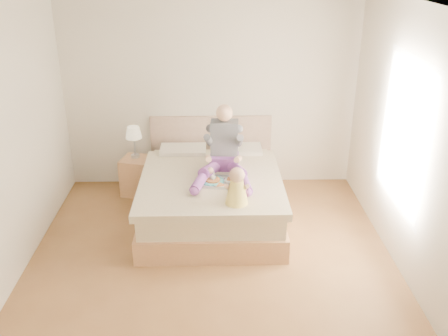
{
  "coord_description": "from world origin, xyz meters",
  "views": [
    {
      "loc": [
        0.03,
        -4.55,
        3.15
      ],
      "look_at": [
        0.16,
        0.83,
        0.77
      ],
      "focal_mm": 40.0,
      "sensor_mm": 36.0,
      "label": 1
    }
  ],
  "objects_px": {
    "bed": "(211,192)",
    "tray": "(220,181)",
    "nightstand": "(139,176)",
    "adult": "(224,153)",
    "baby": "(237,189)"
  },
  "relations": [
    {
      "from": "nightstand",
      "to": "adult",
      "type": "relative_size",
      "value": 0.51
    },
    {
      "from": "adult",
      "to": "tray",
      "type": "distance_m",
      "value": 0.4
    },
    {
      "from": "baby",
      "to": "adult",
      "type": "bearing_deg",
      "value": 100.93
    },
    {
      "from": "tray",
      "to": "nightstand",
      "type": "bearing_deg",
      "value": 149.1
    },
    {
      "from": "tray",
      "to": "adult",
      "type": "bearing_deg",
      "value": 91.95
    },
    {
      "from": "nightstand",
      "to": "bed",
      "type": "bearing_deg",
      "value": -18.37
    },
    {
      "from": "nightstand",
      "to": "adult",
      "type": "height_order",
      "value": "adult"
    },
    {
      "from": "nightstand",
      "to": "tray",
      "type": "height_order",
      "value": "tray"
    },
    {
      "from": "bed",
      "to": "nightstand",
      "type": "distance_m",
      "value": 1.19
    },
    {
      "from": "bed",
      "to": "tray",
      "type": "distance_m",
      "value": 0.48
    },
    {
      "from": "adult",
      "to": "tray",
      "type": "relative_size",
      "value": 2.06
    },
    {
      "from": "bed",
      "to": "adult",
      "type": "height_order",
      "value": "adult"
    },
    {
      "from": "nightstand",
      "to": "adult",
      "type": "bearing_deg",
      "value": -15.13
    },
    {
      "from": "nightstand",
      "to": "baby",
      "type": "height_order",
      "value": "baby"
    },
    {
      "from": "bed",
      "to": "tray",
      "type": "relative_size",
      "value": 4.39
    }
  ]
}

